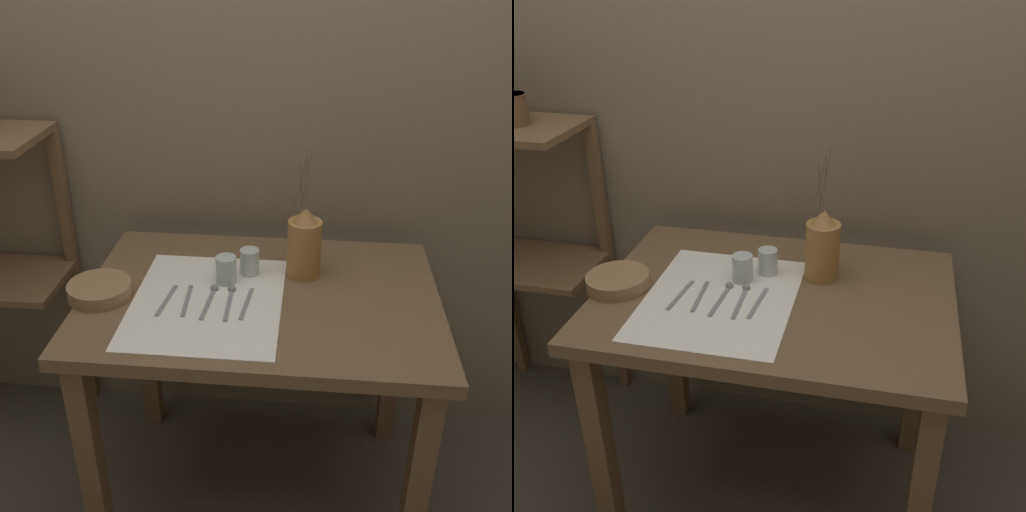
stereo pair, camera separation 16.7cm
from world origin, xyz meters
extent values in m
plane|color=#473F35|center=(0.00, 0.00, 0.00)|extent=(12.00, 12.00, 0.00)
cube|color=#7A6B56|center=(0.00, 0.47, 1.20)|extent=(7.00, 0.06, 2.40)
cube|color=brown|center=(0.00, 0.00, 0.78)|extent=(1.02, 0.73, 0.04)
cube|color=brown|center=(-0.45, -0.30, 0.38)|extent=(0.06, 0.06, 0.76)
cube|color=brown|center=(0.45, -0.30, 0.38)|extent=(0.06, 0.06, 0.76)
cube|color=brown|center=(-0.45, 0.30, 0.38)|extent=(0.06, 0.06, 0.76)
cube|color=brown|center=(0.45, 0.30, 0.38)|extent=(0.06, 0.06, 0.76)
cube|color=brown|center=(-0.98, 0.26, 0.64)|extent=(0.52, 0.32, 0.02)
cube|color=brown|center=(-0.74, 0.41, 0.58)|extent=(0.04, 0.04, 1.17)
cube|color=white|center=(-0.15, -0.06, 0.80)|extent=(0.42, 0.52, 0.00)
cylinder|color=olive|center=(0.12, 0.12, 0.89)|extent=(0.10, 0.10, 0.18)
cone|color=olive|center=(0.12, 0.12, 1.00)|extent=(0.08, 0.08, 0.04)
cylinder|color=brown|center=(0.12, 0.12, 1.11)|extent=(0.03, 0.01, 0.18)
cylinder|color=brown|center=(0.12, 0.11, 1.08)|extent=(0.01, 0.01, 0.13)
cylinder|color=brown|center=(0.10, 0.12, 1.09)|extent=(0.01, 0.01, 0.13)
cylinder|color=brown|center=(0.10, 0.12, 1.10)|extent=(0.04, 0.01, 0.16)
cylinder|color=#8E6B47|center=(-0.46, -0.06, 0.82)|extent=(0.18, 0.18, 0.04)
cylinder|color=#B7C1BC|center=(-0.11, 0.05, 0.84)|extent=(0.06, 0.06, 0.08)
cylinder|color=#B7C1BC|center=(-0.04, 0.11, 0.84)|extent=(0.06, 0.06, 0.08)
cube|color=gray|center=(-0.26, -0.07, 0.80)|extent=(0.03, 0.16, 0.00)
cube|color=gray|center=(-0.20, -0.07, 0.80)|extent=(0.02, 0.16, 0.00)
cube|color=gray|center=(-0.14, -0.08, 0.80)|extent=(0.02, 0.16, 0.00)
sphere|color=gray|center=(-0.14, 0.00, 0.81)|extent=(0.02, 0.02, 0.02)
cube|color=gray|center=(-0.08, -0.08, 0.80)|extent=(0.02, 0.16, 0.00)
sphere|color=gray|center=(-0.08, 0.00, 0.81)|extent=(0.02, 0.02, 0.02)
cube|color=gray|center=(-0.03, -0.07, 0.80)|extent=(0.03, 0.16, 0.00)
camera|label=1|loc=(0.13, -1.47, 1.70)|focal=42.00mm
camera|label=2|loc=(0.30, -1.45, 1.70)|focal=42.00mm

